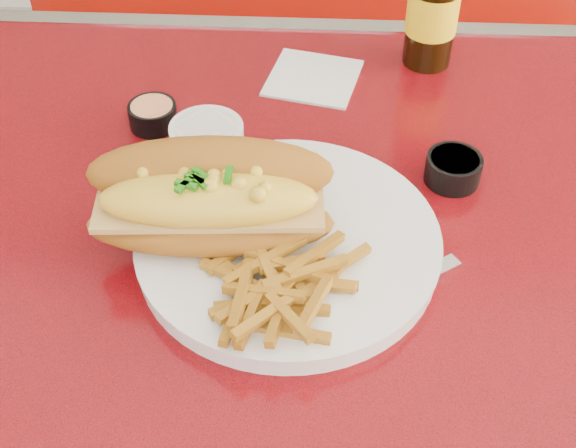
{
  "coord_description": "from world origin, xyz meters",
  "views": [
    {
      "loc": [
        0.05,
        -0.6,
        1.36
      ],
      "look_at": [
        0.02,
        -0.04,
        0.81
      ],
      "focal_mm": 50.0,
      "sensor_mm": 36.0,
      "label": 1
    }
  ],
  "objects_px": {
    "sauce_cup_left": "(153,114)",
    "sauce_cup_right": "(453,168)",
    "mac_hoagie": "(210,198)",
    "fork": "(354,202)",
    "dinner_plate": "(288,244)",
    "diner_table": "(275,319)",
    "booth_bench_far": "(300,123)",
    "gravy_ramekin": "(207,142)",
    "knife": "(377,300)"
  },
  "relations": [
    {
      "from": "diner_table",
      "to": "dinner_plate",
      "type": "height_order",
      "value": "dinner_plate"
    },
    {
      "from": "dinner_plate",
      "to": "sauce_cup_right",
      "type": "relative_size",
      "value": 4.54
    },
    {
      "from": "gravy_ramekin",
      "to": "fork",
      "type": "bearing_deg",
      "value": -28.01
    },
    {
      "from": "sauce_cup_right",
      "to": "knife",
      "type": "distance_m",
      "value": 0.2
    },
    {
      "from": "sauce_cup_right",
      "to": "fork",
      "type": "bearing_deg",
      "value": -149.07
    },
    {
      "from": "sauce_cup_left",
      "to": "knife",
      "type": "relative_size",
      "value": 0.33
    },
    {
      "from": "sauce_cup_left",
      "to": "dinner_plate",
      "type": "bearing_deg",
      "value": -49.75
    },
    {
      "from": "sauce_cup_right",
      "to": "knife",
      "type": "bearing_deg",
      "value": -115.67
    },
    {
      "from": "fork",
      "to": "knife",
      "type": "bearing_deg",
      "value": -169.2
    },
    {
      "from": "dinner_plate",
      "to": "mac_hoagie",
      "type": "xyz_separation_m",
      "value": [
        -0.08,
        0.0,
        0.05
      ]
    },
    {
      "from": "booth_bench_far",
      "to": "sauce_cup_left",
      "type": "height_order",
      "value": "booth_bench_far"
    },
    {
      "from": "gravy_ramekin",
      "to": "sauce_cup_left",
      "type": "relative_size",
      "value": 1.65
    },
    {
      "from": "sauce_cup_right",
      "to": "dinner_plate",
      "type": "bearing_deg",
      "value": -145.52
    },
    {
      "from": "booth_bench_far",
      "to": "mac_hoagie",
      "type": "distance_m",
      "value": 1.01
    },
    {
      "from": "dinner_plate",
      "to": "booth_bench_far",
      "type": "bearing_deg",
      "value": 91.18
    },
    {
      "from": "diner_table",
      "to": "sauce_cup_left",
      "type": "xyz_separation_m",
      "value": [
        -0.15,
        0.16,
        0.18
      ]
    },
    {
      "from": "fork",
      "to": "sauce_cup_right",
      "type": "distance_m",
      "value": 0.13
    },
    {
      "from": "diner_table",
      "to": "mac_hoagie",
      "type": "bearing_deg",
      "value": -146.46
    },
    {
      "from": "booth_bench_far",
      "to": "dinner_plate",
      "type": "distance_m",
      "value": 0.99
    },
    {
      "from": "diner_table",
      "to": "booth_bench_far",
      "type": "distance_m",
      "value": 0.87
    },
    {
      "from": "diner_table",
      "to": "sauce_cup_right",
      "type": "xyz_separation_m",
      "value": [
        0.19,
        0.08,
        0.18
      ]
    },
    {
      "from": "dinner_plate",
      "to": "mac_hoagie",
      "type": "height_order",
      "value": "mac_hoagie"
    },
    {
      "from": "mac_hoagie",
      "to": "diner_table",
      "type": "bearing_deg",
      "value": 29.93
    },
    {
      "from": "mac_hoagie",
      "to": "sauce_cup_right",
      "type": "relative_size",
      "value": 3.64
    },
    {
      "from": "diner_table",
      "to": "sauce_cup_right",
      "type": "height_order",
      "value": "sauce_cup_right"
    },
    {
      "from": "dinner_plate",
      "to": "fork",
      "type": "height_order",
      "value": "same"
    },
    {
      "from": "booth_bench_far",
      "to": "fork",
      "type": "relative_size",
      "value": 7.23
    },
    {
      "from": "fork",
      "to": "sauce_cup_right",
      "type": "bearing_deg",
      "value": -59.1
    },
    {
      "from": "dinner_plate",
      "to": "gravy_ramekin",
      "type": "height_order",
      "value": "gravy_ramekin"
    },
    {
      "from": "mac_hoagie",
      "to": "gravy_ramekin",
      "type": "distance_m",
      "value": 0.15
    },
    {
      "from": "dinner_plate",
      "to": "mac_hoagie",
      "type": "relative_size",
      "value": 1.25
    },
    {
      "from": "gravy_ramekin",
      "to": "dinner_plate",
      "type": "bearing_deg",
      "value": -55.4
    },
    {
      "from": "sauce_cup_left",
      "to": "sauce_cup_right",
      "type": "distance_m",
      "value": 0.36
    },
    {
      "from": "sauce_cup_right",
      "to": "gravy_ramekin",
      "type": "bearing_deg",
      "value": 175.49
    },
    {
      "from": "diner_table",
      "to": "sauce_cup_left",
      "type": "height_order",
      "value": "sauce_cup_left"
    },
    {
      "from": "gravy_ramekin",
      "to": "sauce_cup_right",
      "type": "bearing_deg",
      "value": -4.51
    },
    {
      "from": "booth_bench_far",
      "to": "gravy_ramekin",
      "type": "xyz_separation_m",
      "value": [
        -0.08,
        -0.71,
        0.51
      ]
    },
    {
      "from": "mac_hoagie",
      "to": "sauce_cup_right",
      "type": "height_order",
      "value": "mac_hoagie"
    },
    {
      "from": "sauce_cup_right",
      "to": "mac_hoagie",
      "type": "bearing_deg",
      "value": -155.16
    },
    {
      "from": "dinner_plate",
      "to": "mac_hoagie",
      "type": "bearing_deg",
      "value": 176.72
    },
    {
      "from": "diner_table",
      "to": "sauce_cup_left",
      "type": "bearing_deg",
      "value": 133.94
    },
    {
      "from": "booth_bench_far",
      "to": "gravy_ramekin",
      "type": "bearing_deg",
      "value": -96.48
    },
    {
      "from": "knife",
      "to": "dinner_plate",
      "type": "bearing_deg",
      "value": 111.12
    },
    {
      "from": "mac_hoagie",
      "to": "gravy_ramekin",
      "type": "xyz_separation_m",
      "value": [
        -0.02,
        0.14,
        -0.04
      ]
    },
    {
      "from": "sauce_cup_left",
      "to": "sauce_cup_right",
      "type": "relative_size",
      "value": 0.98
    },
    {
      "from": "diner_table",
      "to": "dinner_plate",
      "type": "xyz_separation_m",
      "value": [
        0.02,
        -0.04,
        0.17
      ]
    },
    {
      "from": "diner_table",
      "to": "gravy_ramekin",
      "type": "relative_size",
      "value": 11.19
    },
    {
      "from": "fork",
      "to": "dinner_plate",
      "type": "bearing_deg",
      "value": 129.76
    },
    {
      "from": "diner_table",
      "to": "mac_hoagie",
      "type": "xyz_separation_m",
      "value": [
        -0.06,
        -0.04,
        0.23
      ]
    },
    {
      "from": "fork",
      "to": "gravy_ramekin",
      "type": "distance_m",
      "value": 0.19
    }
  ]
}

